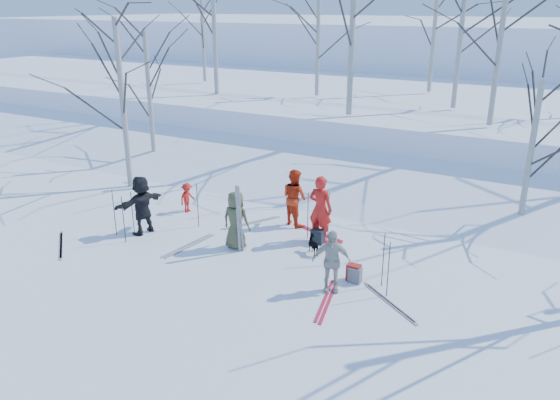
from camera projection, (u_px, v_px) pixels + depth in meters
The scene contains 40 objects.
ground at pixel (251, 266), 13.78m from camera, with size 120.00×120.00×0.00m, color white.
snow_ramp at pixel (355, 185), 19.49m from camera, with size 70.00×9.50×1.40m, color white.
snow_plateau at pixel (430, 115), 27.42m from camera, with size 70.00×18.00×2.20m, color white.
far_hill at pixel (498, 59), 44.35m from camera, with size 90.00×30.00×6.00m, color white.
skier_olive_center at pixel (236, 220), 14.56m from camera, with size 0.78×0.51×1.60m, color #44472A.
skier_red_north at pixel (320, 209), 14.95m from camera, with size 0.69×0.45×1.89m, color red.
skier_redor_behind at pixel (295, 197), 16.12m from camera, with size 0.83×0.65×1.71m, color red.
skier_red_seated at pixel (187, 198), 17.23m from camera, with size 0.61×0.35×0.95m, color red.
skier_cream_east at pixel (331, 261), 12.35m from camera, with size 0.88×0.37×1.50m, color beige.
skier_grey_west at pixel (142, 205), 15.50m from camera, with size 1.59×0.51×1.71m, color black.
dog at pixel (315, 245), 14.39m from camera, with size 0.27×0.58×0.49m, color black.
upright_ski_left at pixel (238, 219), 14.21m from camera, with size 0.07×0.02×1.90m, color silver.
upright_ski_right at pixel (240, 219), 14.21m from camera, with size 0.07×0.02×1.90m, color silver.
ski_pair_a at pixel (389, 303), 12.07m from camera, with size 1.65×1.28×0.02m, color silver, non-canonical shape.
ski_pair_b at pixel (327, 301), 12.13m from camera, with size 0.62×1.90×0.02m, color #B51935, non-canonical shape.
ski_pair_c at pixel (189, 246), 14.91m from camera, with size 0.41×1.91×0.02m, color silver, non-canonical shape.
ski_pair_d at pixel (61, 245), 14.95m from camera, with size 1.57×1.39×0.02m, color silver, non-canonical shape.
ski_pair_e at pixel (317, 232), 15.77m from camera, with size 1.87×0.77×0.02m, color #B51935, non-canonical shape.
ski_pair_f at pixel (251, 223), 16.46m from camera, with size 1.08×1.76×0.02m, color silver, non-canonical shape.
ski_pole_a at pixel (114, 213), 15.42m from camera, with size 0.02×0.02×1.34m, color black.
ski_pole_b at pixel (133, 214), 15.32m from camera, with size 0.02×0.02×1.34m, color black.
ski_pole_c at pixel (388, 270), 12.13m from camera, with size 0.02×0.02×1.34m, color black.
ski_pole_d at pixel (198, 205), 16.00m from camera, with size 0.02×0.02×1.34m, color black.
ski_pole_e at pixel (308, 216), 15.19m from camera, with size 0.02×0.02×1.34m, color black.
ski_pole_f at pixel (124, 220), 14.93m from camera, with size 0.02×0.02×1.34m, color black.
ski_pole_g at pixel (383, 260), 12.60m from camera, with size 0.02×0.02×1.34m, color black.
ski_pole_h at pixel (329, 216), 15.22m from camera, with size 0.02×0.02×1.34m, color black.
backpack_red at pixel (354, 273), 12.98m from camera, with size 0.32×0.22×0.42m, color #A21E18.
backpack_grey at pixel (355, 275), 12.91m from camera, with size 0.30×0.20×0.38m, color #585A5F.
backpack_dark at pixel (318, 236), 15.03m from camera, with size 0.34×0.24×0.40m, color black.
birch_plateau_a at pixel (203, 34), 29.43m from camera, with size 4.14×4.14×5.05m, color silver, non-canonical shape.
birch_plateau_c at pixel (500, 41), 18.35m from camera, with size 4.62×4.62×5.74m, color silver, non-canonical shape.
birch_plateau_d at pixel (318, 43), 24.83m from camera, with size 3.90×3.90×4.71m, color silver, non-canonical shape.
birch_plateau_e at pixel (214, 12), 25.11m from camera, with size 5.75×5.75×7.36m, color silver, non-canonical shape.
birch_plateau_f at pixel (461, 30), 21.49m from camera, with size 4.92×4.92×6.17m, color silver, non-canonical shape.
birch_plateau_h at pixel (434, 30), 25.75m from camera, with size 4.64×4.64×5.78m, color silver, non-canonical shape.
birch_plateau_j at pixel (353, 18), 20.00m from camera, with size 5.56×5.56×7.09m, color silver, non-canonical shape.
birch_edge_a at pixel (123, 106), 18.82m from camera, with size 4.69×4.69×5.85m, color silver, non-canonical shape.
birch_edge_d at pixel (150, 100), 21.65m from camera, with size 4.29×4.29×5.27m, color silver, non-canonical shape.
birch_edge_e at pixel (530, 158), 15.24m from camera, with size 3.66×3.66×4.37m, color silver, non-canonical shape.
Camera 1 is at (6.67, -10.48, 6.23)m, focal length 35.00 mm.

